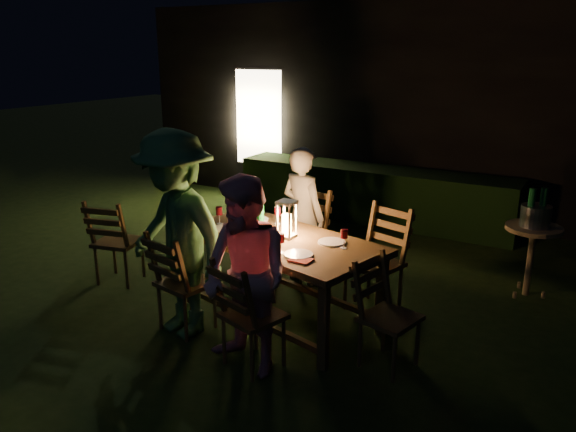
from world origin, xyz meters
The scene contains 29 objects.
garden_envelope centered at (-0.01, 6.15, 1.58)m, with size 40.00×40.00×3.20m.
dining_table centered at (-0.05, 0.29, 0.74)m, with size 2.14×1.42×0.82m.
chair_near_left centered at (-0.67, -0.36, 0.30)m, with size 0.53×0.55×1.00m.
chair_near_right centered at (0.20, -0.57, 0.30)m, with size 0.55×0.57×0.98m.
chair_far_left centered at (-0.30, 1.14, 0.32)m, with size 0.57×0.60×1.07m.
chair_far_right centered at (0.67, 0.90, 0.32)m, with size 0.60×0.63×1.07m.
chair_end centered at (1.15, -0.01, 0.28)m, with size 0.53×0.51×0.94m.
chair_spare centered at (-2.03, 0.14, 0.30)m, with size 0.55×0.58×1.01m.
person_house_side centered at (-0.29, 1.19, 0.76)m, with size 0.55×0.36×1.51m, color beige.
person_opp_right centered at (0.19, -0.62, 0.80)m, with size 0.78×0.61×1.60m, color #E79FB3.
person_opp_left centered at (-0.68, -0.40, 0.93)m, with size 1.20×0.69×1.86m, color #3A7440.
lantern centered at (0.01, 0.32, 0.97)m, with size 0.16×0.16×0.35m.
plate_far_left centered at (-0.53, 0.63, 0.82)m, with size 0.25×0.25×0.01m, color white.
plate_near_left centered at (-0.64, 0.20, 0.82)m, with size 0.25×0.25×0.01m, color white.
plate_far_right centered at (0.44, 0.39, 0.82)m, with size 0.25×0.25×0.01m, color white.
plate_near_right centered at (0.34, -0.04, 0.82)m, with size 0.25×0.25×0.01m, color white.
wineglass_a centered at (-0.27, 0.63, 0.90)m, with size 0.06×0.06×0.18m, color #59070F, non-canonical shape.
wineglass_b centered at (-0.78, 0.34, 0.90)m, with size 0.06×0.06×0.18m, color #59070F, non-canonical shape.
wineglass_c centered at (0.18, -0.06, 0.90)m, with size 0.06×0.06×0.18m, color #59070F, non-canonical shape.
wineglass_d centered at (0.60, 0.31, 0.90)m, with size 0.06×0.06×0.18m, color #59070F, non-canonical shape.
wineglass_e centered at (-0.22, 0.02, 0.90)m, with size 0.06×0.06×0.18m, color silver, non-canonical shape.
bottle_table centered at (-0.29, 0.34, 0.96)m, with size 0.07×0.07×0.28m, color #0F471E.
napkin_left centered at (-0.27, 0.01, 0.82)m, with size 0.18×0.14×0.01m, color red.
napkin_right centered at (0.41, -0.14, 0.82)m, with size 0.18×0.14×0.01m, color red.
phone centered at (-0.72, 0.14, 0.82)m, with size 0.14×0.07×0.01m, color black.
side_table centered at (1.94, 2.04, 0.67)m, with size 0.56×0.56×0.76m.
ice_bucket centered at (1.94, 2.04, 0.87)m, with size 0.30×0.30×0.22m, color #A5A8AD.
bottle_bucket_a centered at (1.89, 2.00, 0.92)m, with size 0.07×0.07×0.32m, color #0F471E.
bottle_bucket_b centered at (1.99, 2.08, 0.92)m, with size 0.07×0.07×0.32m, color #0F471E.
Camera 1 is at (2.49, -3.94, 2.50)m, focal length 35.00 mm.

